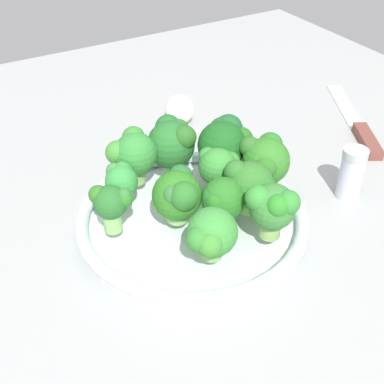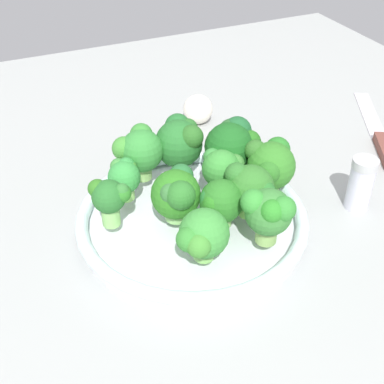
# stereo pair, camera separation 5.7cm
# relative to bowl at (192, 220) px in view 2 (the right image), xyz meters

# --- Properties ---
(ground_plane) EXTENTS (1.30, 1.30, 0.03)m
(ground_plane) POSITION_rel_bowl_xyz_m (0.01, 0.02, -0.03)
(ground_plane) COLOR #A3A7A4
(bowl) EXTENTS (0.29, 0.29, 0.03)m
(bowl) POSITION_rel_bowl_xyz_m (0.00, 0.00, 0.00)
(bowl) COLOR silver
(bowl) RESTS_ON ground_plane
(broccoli_floret_0) EXTENTS (0.06, 0.05, 0.06)m
(broccoli_floret_0) POSITION_rel_bowl_xyz_m (0.05, 0.02, 0.05)
(broccoli_floret_0) COLOR #91CC6A
(broccoli_floret_0) RESTS_ON bowl
(broccoli_floret_1) EXTENTS (0.05, 0.04, 0.06)m
(broccoli_floret_1) POSITION_rel_bowl_xyz_m (-0.10, 0.02, 0.05)
(broccoli_floret_1) COLOR #88CA69
(broccoli_floret_1) RESTS_ON bowl
(broccoli_floret_2) EXTENTS (0.06, 0.06, 0.06)m
(broccoli_floret_2) POSITION_rel_bowl_xyz_m (-0.03, -0.08, 0.05)
(broccoli_floret_2) COLOR #79BF5A
(broccoli_floret_2) RESTS_ON bowl
(broccoli_floret_3) EXTENTS (0.07, 0.08, 0.07)m
(broccoli_floret_3) POSITION_rel_bowl_xyz_m (0.03, 0.10, 0.06)
(broccoli_floret_3) COLOR #82CD6A
(broccoli_floret_3) RESTS_ON bowl
(broccoli_floret_4) EXTENTS (0.04, 0.05, 0.05)m
(broccoli_floret_4) POSITION_rel_bowl_xyz_m (-0.07, 0.06, 0.05)
(broccoli_floret_4) COLOR #97D76B
(broccoli_floret_4) RESTS_ON bowl
(broccoli_floret_5) EXTENTS (0.08, 0.07, 0.08)m
(broccoli_floret_5) POSITION_rel_bowl_xyz_m (0.08, 0.06, 0.06)
(broccoli_floret_5) COLOR #86C059
(broccoli_floret_5) RESTS_ON bowl
(broccoli_floret_6) EXTENTS (0.07, 0.07, 0.07)m
(broccoli_floret_6) POSITION_rel_bowl_xyz_m (0.11, -0.00, 0.06)
(broccoli_floret_6) COLOR #95C86B
(broccoli_floret_6) RESTS_ON bowl
(broccoli_floret_7) EXTENTS (0.06, 0.07, 0.07)m
(broccoli_floret_7) POSITION_rel_bowl_xyz_m (-0.02, -0.01, 0.05)
(broccoli_floret_7) COLOR #84C36A
(broccoli_floret_7) RESTS_ON bowl
(broccoli_floret_8) EXTENTS (0.06, 0.06, 0.07)m
(broccoli_floret_8) POSITION_rel_bowl_xyz_m (0.06, -0.03, 0.05)
(broccoli_floret_8) COLOR #77B74E
(broccoli_floret_8) RESTS_ON bowl
(broccoli_floret_9) EXTENTS (0.06, 0.06, 0.07)m
(broccoli_floret_9) POSITION_rel_bowl_xyz_m (0.06, -0.09, 0.06)
(broccoli_floret_9) COLOR #85B25B
(broccoli_floret_9) RESTS_ON bowl
(broccoli_floret_10) EXTENTS (0.06, 0.05, 0.06)m
(broccoli_floret_10) POSITION_rel_bowl_xyz_m (0.02, -0.04, 0.05)
(broccoli_floret_10) COLOR #88CC67
(broccoli_floret_10) RESTS_ON bowl
(broccoli_floret_11) EXTENTS (0.07, 0.06, 0.07)m
(broccoli_floret_11) POSITION_rel_bowl_xyz_m (-0.03, 0.10, 0.06)
(broccoli_floret_11) COLOR #84B560
(broccoli_floret_11) RESTS_ON bowl
(knife) EXTENTS (0.15, 0.25, 0.01)m
(knife) POSITION_rel_bowl_xyz_m (0.37, 0.08, -0.01)
(knife) COLOR silver
(knife) RESTS_ON ground_plane
(garlic_bulb) EXTENTS (0.05, 0.05, 0.05)m
(garlic_bulb) POSITION_rel_bowl_xyz_m (0.12, 0.26, 0.01)
(garlic_bulb) COLOR white
(garlic_bulb) RESTS_ON ground_plane
(pepper_shaker) EXTENTS (0.03, 0.03, 0.08)m
(pepper_shaker) POSITION_rel_bowl_xyz_m (0.22, -0.05, 0.02)
(pepper_shaker) COLOR silver
(pepper_shaker) RESTS_ON ground_plane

